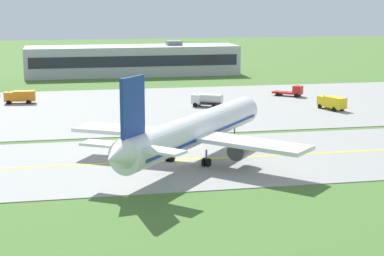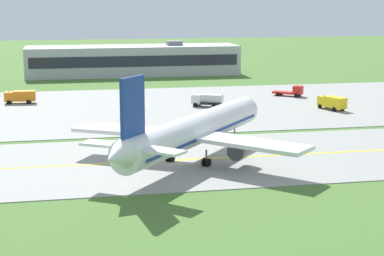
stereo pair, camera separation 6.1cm
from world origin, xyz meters
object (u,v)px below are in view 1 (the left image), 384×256
Objects in this scene: service_truck_catering at (20,96)px; service_truck_pushback at (207,99)px; airplane_lead at (193,131)px; service_truck_baggage at (332,102)px; service_truck_fuel at (292,91)px.

service_truck_catering is 0.99× the size of service_truck_pushback.
service_truck_baggage is (33.53, 33.36, -2.60)m from airplane_lead.
service_truck_baggage is 17.47m from service_truck_fuel.
service_truck_fuel is at bearing 57.80° from airplane_lead.
service_truck_baggage is at bearing -19.36° from service_truck_pushback.
service_truck_fuel is (-1.56, 17.39, -0.35)m from service_truck_baggage.
airplane_lead is at bearing -64.96° from service_truck_catering.
airplane_lead reaches higher than service_truck_fuel.
service_truck_baggage and service_truck_catering have the same top height.
airplane_lead reaches higher than service_truck_catering.
service_truck_catering is (-56.57, 1.92, 0.35)m from service_truck_fuel.
airplane_lead is 42.78m from service_truck_pushback.
service_truck_catering is at bearing 161.62° from service_truck_baggage.
service_truck_baggage is at bearing 44.86° from airplane_lead.
service_truck_baggage is at bearing -18.38° from service_truck_catering.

